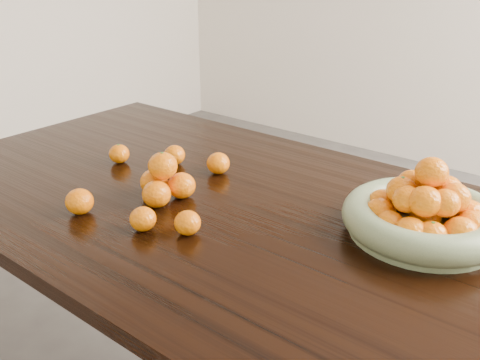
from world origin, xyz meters
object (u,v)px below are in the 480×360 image
Objects in this scene: fruit_bowl at (425,214)px; orange_pyramid at (164,182)px; loose_orange_0 at (119,154)px; dining_table at (253,241)px.

fruit_bowl reaches higher than orange_pyramid.
orange_pyramid is 2.45× the size of loose_orange_0.
orange_pyramid reaches higher than loose_orange_0.
fruit_bowl is (0.37, 0.14, 0.14)m from dining_table.
dining_table is 13.34× the size of orange_pyramid.
dining_table is 5.54× the size of fruit_bowl.
dining_table is at bearing 23.61° from orange_pyramid.
dining_table is 0.52m from loose_orange_0.
orange_pyramid is 0.31m from loose_orange_0.
fruit_bowl is at bearing 20.44° from dining_table.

